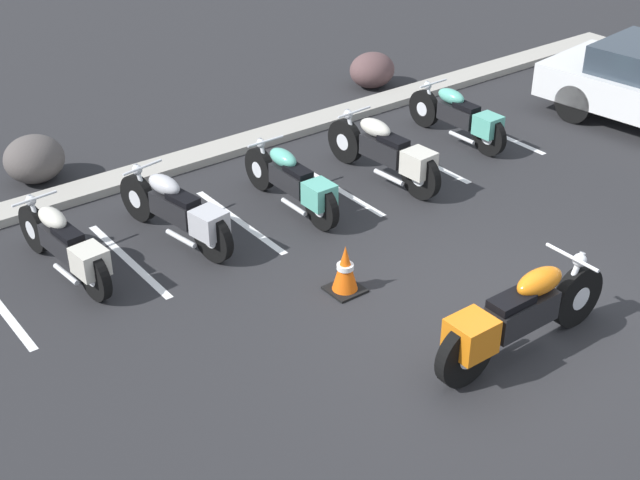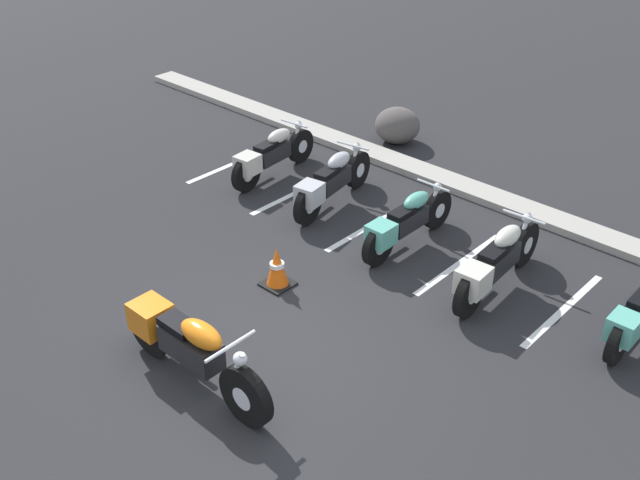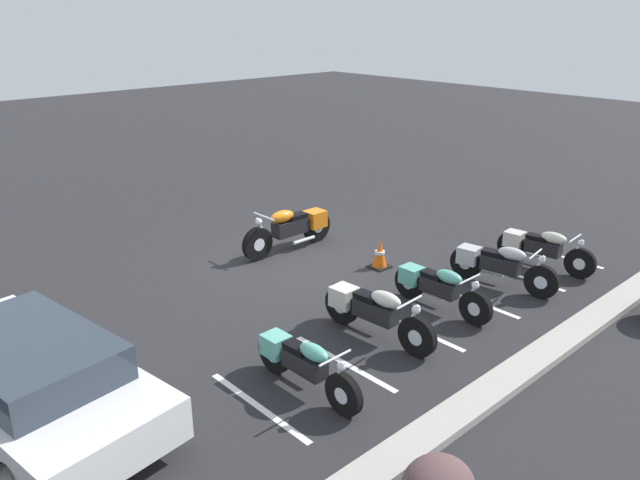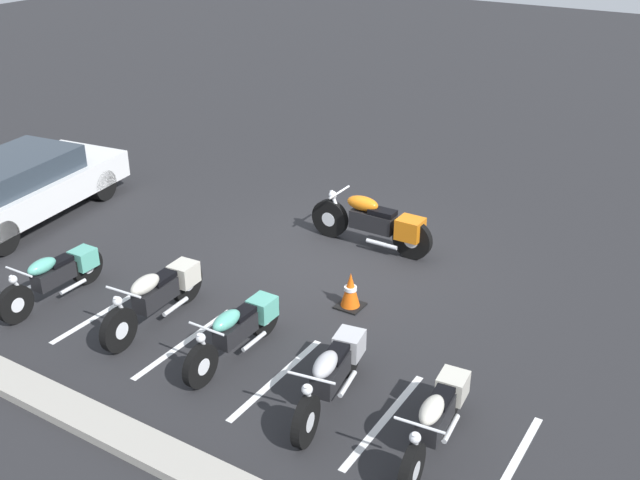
# 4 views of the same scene
# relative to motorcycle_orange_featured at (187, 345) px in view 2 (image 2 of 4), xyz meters

# --- Properties ---
(ground) EXTENTS (60.00, 60.00, 0.00)m
(ground) POSITION_rel_motorcycle_orange_featured_xyz_m (0.36, 0.56, -0.50)
(ground) COLOR #262628
(motorcycle_orange_featured) EXTENTS (2.41, 0.68, 0.95)m
(motorcycle_orange_featured) POSITION_rel_motorcycle_orange_featured_xyz_m (0.00, 0.00, 0.00)
(motorcycle_orange_featured) COLOR black
(motorcycle_orange_featured) RESTS_ON ground
(parked_bike_0) EXTENTS (0.59, 2.07, 0.81)m
(parked_bike_0) POSITION_rel_motorcycle_orange_featured_xyz_m (-3.07, 4.25, -0.07)
(parked_bike_0) COLOR black
(parked_bike_0) RESTS_ON ground
(parked_bike_1) EXTENTS (0.71, 2.13, 0.84)m
(parked_bike_1) POSITION_rel_motorcycle_orange_featured_xyz_m (-1.60, 4.17, -0.06)
(parked_bike_1) COLOR black
(parked_bike_1) RESTS_ON ground
(parked_bike_2) EXTENTS (0.57, 2.05, 0.81)m
(parked_bike_2) POSITION_rel_motorcycle_orange_featured_xyz_m (0.04, 3.98, -0.08)
(parked_bike_2) COLOR black
(parked_bike_2) RESTS_ON ground
(parked_bike_3) EXTENTS (0.62, 2.22, 0.87)m
(parked_bike_3) POSITION_rel_motorcycle_orange_featured_xyz_m (1.61, 3.88, -0.04)
(parked_bike_3) COLOR black
(parked_bike_3) RESTS_ON ground
(concrete_curb) EXTENTS (18.00, 0.50, 0.12)m
(concrete_curb) POSITION_rel_motorcycle_orange_featured_xyz_m (0.36, 6.14, -0.44)
(concrete_curb) COLOR #A8A399
(concrete_curb) RESTS_ON ground
(landscape_rock_1) EXTENTS (0.95, 0.92, 0.68)m
(landscape_rock_1) POSITION_rel_motorcycle_orange_featured_xyz_m (-2.39, 6.96, -0.16)
(landscape_rock_1) COLOR #504A48
(landscape_rock_1) RESTS_ON ground
(traffic_cone) EXTENTS (0.40, 0.40, 0.60)m
(traffic_cone) POSITION_rel_motorcycle_orange_featured_xyz_m (-0.63, 2.02, -0.22)
(traffic_cone) COLOR black
(traffic_cone) RESTS_ON ground
(stall_line_0) EXTENTS (0.10, 2.10, 0.00)m
(stall_line_0) POSITION_rel_motorcycle_orange_featured_xyz_m (-3.97, 4.17, -0.50)
(stall_line_0) COLOR white
(stall_line_0) RESTS_ON ground
(stall_line_1) EXTENTS (0.10, 2.10, 0.00)m
(stall_line_1) POSITION_rel_motorcycle_orange_featured_xyz_m (-2.35, 4.17, -0.50)
(stall_line_1) COLOR white
(stall_line_1) RESTS_ON ground
(stall_line_2) EXTENTS (0.10, 2.10, 0.00)m
(stall_line_2) POSITION_rel_motorcycle_orange_featured_xyz_m (-0.72, 4.17, -0.50)
(stall_line_2) COLOR white
(stall_line_2) RESTS_ON ground
(stall_line_3) EXTENTS (0.10, 2.10, 0.00)m
(stall_line_3) POSITION_rel_motorcycle_orange_featured_xyz_m (0.90, 4.17, -0.50)
(stall_line_3) COLOR white
(stall_line_3) RESTS_ON ground
(stall_line_4) EXTENTS (0.10, 2.10, 0.00)m
(stall_line_4) POSITION_rel_motorcycle_orange_featured_xyz_m (2.53, 4.17, -0.50)
(stall_line_4) COLOR white
(stall_line_4) RESTS_ON ground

